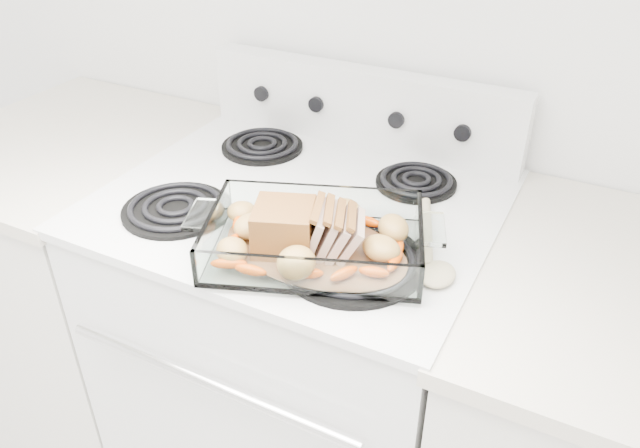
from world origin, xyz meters
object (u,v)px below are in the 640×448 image
at_px(counter_left, 99,286).
at_px(pork_roast, 301,226).
at_px(electric_range, 304,359).
at_px(baking_dish, 315,244).

xyz_separation_m(counter_left, pork_roast, (0.76, -0.17, 0.52)).
height_order(counter_left, pork_roast, pork_roast).
relative_size(electric_range, pork_roast, 5.92).
relative_size(baking_dish, pork_roast, 1.93).
bearing_deg(counter_left, electric_range, 0.10).
xyz_separation_m(counter_left, baking_dish, (0.79, -0.17, 0.50)).
bearing_deg(pork_roast, counter_left, 143.59).
bearing_deg(electric_range, counter_left, -179.90).
relative_size(counter_left, baking_dish, 2.56).
height_order(electric_range, pork_roast, electric_range).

